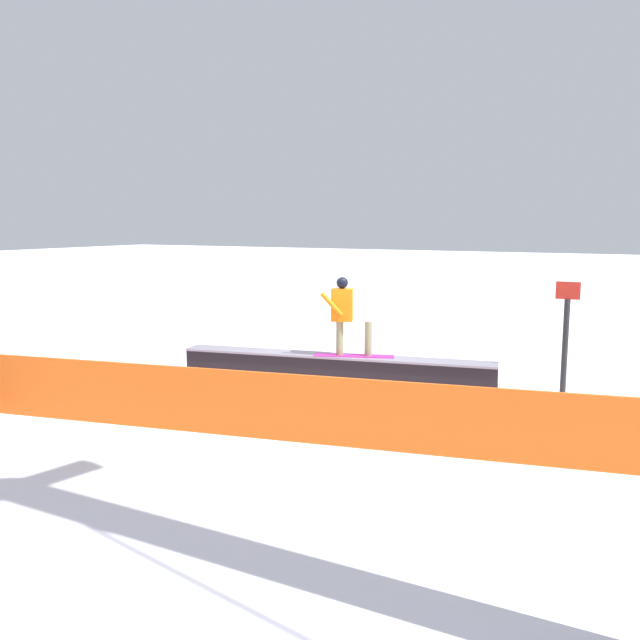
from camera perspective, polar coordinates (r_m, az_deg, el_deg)
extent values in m
plane|color=white|center=(12.90, 1.26, -5.81)|extent=(120.00, 120.00, 0.00)
cube|color=black|center=(12.83, 1.27, -4.51)|extent=(6.06, 1.64, 0.60)
cube|color=red|center=(12.86, 1.27, -5.16)|extent=(6.07, 1.65, 0.14)
cube|color=gray|center=(12.76, 1.27, -3.10)|extent=(6.07, 1.70, 0.04)
cube|color=#C62397|center=(12.66, 2.93, -3.07)|extent=(1.53, 0.78, 0.01)
cylinder|color=gray|center=(12.63, 1.71, -1.56)|extent=(0.18, 0.18, 0.65)
cylinder|color=gray|center=(12.58, 4.17, -1.61)|extent=(0.18, 0.18, 0.65)
cube|color=orange|center=(12.53, 1.90, 1.30)|extent=(0.46, 0.36, 0.62)
sphere|color=black|center=(12.48, 1.91, 3.21)|extent=(0.22, 0.22, 0.22)
cylinder|color=orange|center=(12.38, 1.00, 1.37)|extent=(0.44, 0.23, 0.47)
cylinder|color=orange|center=(12.68, 2.43, 1.53)|extent=(0.17, 0.13, 0.56)
cube|color=#FA5D18|center=(10.02, -7.23, -7.12)|extent=(13.53, 2.76, 1.00)
cylinder|color=#262628|center=(12.23, 20.28, -2.66)|extent=(0.10, 0.10, 1.86)
cube|color=red|center=(12.08, 20.54, 2.39)|extent=(0.40, 0.04, 0.30)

